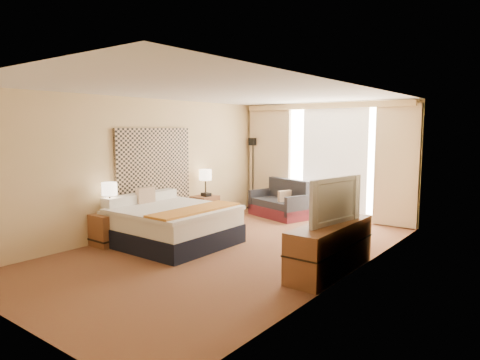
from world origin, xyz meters
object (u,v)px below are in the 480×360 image
Objects in this scene: lamp_left at (109,190)px; desk_chair at (343,221)px; media_dresser at (330,248)px; lamp_right at (205,175)px; bed at (171,224)px; television at (329,200)px; nightstand_left at (108,229)px; floor_lamp at (253,159)px; nightstand_right at (205,208)px; loveseat at (280,205)px.

desk_chair is at bearing 36.19° from lamp_left.
media_dresser is 3.12× the size of lamp_right.
television reaches higher than bed.
media_dresser is (3.70, 1.05, 0.07)m from nightstand_left.
floor_lamp is 3.93m from desk_chair.
floor_lamp is (-0.03, 1.85, 0.99)m from nightstand_right.
television is at bearing -67.92° from desk_chair.
television is (3.65, -1.42, 0.75)m from nightstand_right.
television is (3.65, 1.08, 0.75)m from nightstand_left.
lamp_left is 3.77m from television.
lamp_right is (-3.74, 1.52, 0.65)m from media_dresser.
media_dresser is 1.42m from desk_chair.
nightstand_right is 0.55× the size of desk_chair.
floor_lamp is at bearing 90.85° from lamp_left.
lamp_left is (-3.67, -1.02, 0.62)m from media_dresser.
nightstand_right is 1.95m from bed.
desk_chair is 1.50m from television.
lamp_right is at bearing -114.81° from loveseat.
desk_chair is (-0.41, 1.36, 0.09)m from media_dresser.
loveseat is 2.63m from desk_chair.
loveseat is at bearing 48.61° from lamp_right.
lamp_left is (-1.07, -3.84, 0.69)m from loveseat.
loveseat is (0.29, 3.14, -0.06)m from bed.
lamp_left reaches higher than nightstand_left.
bed is 2.99m from desk_chair.
bed is 1.95× the size of desk_chair.
bed reaches higher than nightstand_left.
bed is at bearing -65.30° from lamp_right.
bed is 3.15m from loveseat.
floor_lamp is 1.80m from lamp_right.
nightstand_right is 0.36× the size of loveseat.
television is at bearing 151.16° from media_dresser.
television is (3.62, 1.05, 0.05)m from lamp_left.
desk_chair is 0.88× the size of television.
media_dresser is at bearing -66.26° from desk_chair.
lamp_left is at bearing 115.83° from television.
television is (2.84, 0.35, 0.68)m from bed.
loveseat is 1.57m from floor_lamp.
floor_lamp reaches higher than bed.
lamp_left is 0.48× the size of television.
media_dresser is (3.70, -1.45, 0.07)m from nightstand_right.
floor_lamp is 3.10× the size of lamp_right.
nightstand_left is 0.31× the size of floor_lamp.
television reaches higher than nightstand_right.
media_dresser is 1.60× the size of television.
media_dresser is 3.83m from loveseat.
loveseat is at bearing 52.09° from television.
bed is 1.22m from lamp_left.
lamp_right is at bearing 114.70° from bed.
lamp_left reaches higher than bed.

